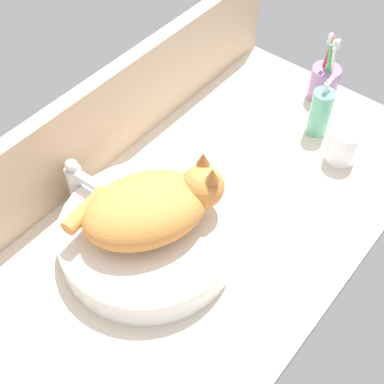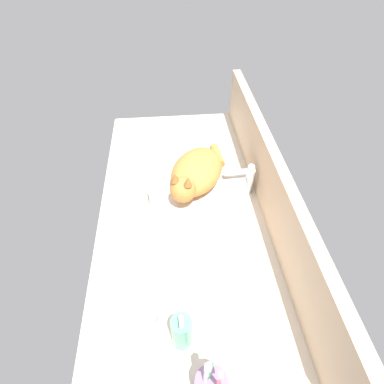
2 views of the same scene
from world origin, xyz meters
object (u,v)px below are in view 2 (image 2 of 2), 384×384
at_px(cat, 196,173).
at_px(water_glass, 146,320).
at_px(sink_basin, 197,189).
at_px(soap_dispenser, 182,332).
at_px(faucet, 247,177).

bearing_deg(cat, water_glass, -21.01).
bearing_deg(cat, sink_basin, 154.60).
distance_m(soap_dispenser, water_glass, 0.11).
relative_size(sink_basin, cat, 1.22).
bearing_deg(water_glass, cat, 158.99).
bearing_deg(sink_basin, cat, -25.40).
distance_m(faucet, water_glass, 0.61).
xyz_separation_m(cat, faucet, (-0.02, 0.20, -0.06)).
xyz_separation_m(sink_basin, water_glass, (0.48, -0.18, 0.00)).
distance_m(sink_basin, water_glass, 0.51).
bearing_deg(faucet, cat, -84.09).
distance_m(cat, faucet, 0.20).
bearing_deg(faucet, sink_basin, -87.63).
height_order(soap_dispenser, water_glass, soap_dispenser).
bearing_deg(soap_dispenser, faucet, 152.18).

